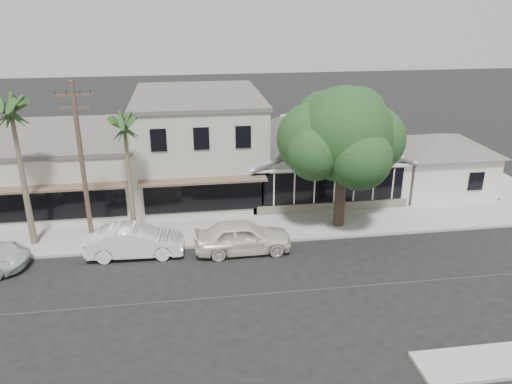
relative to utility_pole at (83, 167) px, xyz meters
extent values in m
plane|color=black|center=(9.00, -5.20, -4.79)|extent=(140.00, 140.00, 0.00)
cube|color=#9E9991|center=(1.00, 1.55, -4.71)|extent=(90.00, 3.50, 0.15)
cube|color=white|center=(14.00, 7.30, -3.29)|extent=(10.00, 8.00, 3.00)
cube|color=black|center=(14.00, 3.24, -3.04)|extent=(8.80, 0.10, 2.00)
cube|color=#60564C|center=(14.00, 3.25, -4.44)|extent=(9.60, 0.18, 0.70)
cube|color=white|center=(22.20, 6.30, -3.29)|extent=(6.00, 6.00, 3.00)
cube|color=beige|center=(6.00, 8.30, -1.54)|extent=(8.00, 10.00, 6.50)
cube|color=#B2ACA0|center=(-3.00, 8.30, -2.69)|extent=(10.00, 10.00, 4.20)
cylinder|color=brown|center=(0.00, 0.00, -0.29)|extent=(0.24, 0.24, 9.00)
cube|color=brown|center=(0.00, 0.00, 3.51)|extent=(1.80, 0.12, 0.12)
cube|color=brown|center=(0.00, 0.00, 2.91)|extent=(1.40, 0.12, 0.12)
imported|color=silver|center=(7.82, -1.01, -3.93)|extent=(5.09, 2.09, 1.73)
imported|color=white|center=(2.24, -0.62, -3.97)|extent=(5.01, 1.88, 1.63)
cylinder|color=#403026|center=(13.72, 1.19, -3.16)|extent=(0.61, 0.61, 3.25)
sphere|color=#143215|center=(13.72, 1.19, 0.80)|extent=(5.29, 5.29, 5.29)
sphere|color=#143215|center=(15.55, 1.80, 0.29)|extent=(3.86, 3.86, 3.86)
sphere|color=#143215|center=(12.10, 1.60, 0.50)|extent=(4.07, 4.07, 4.07)
sphere|color=#143215|center=(14.13, -0.33, -0.11)|extent=(3.46, 3.46, 3.46)
sphere|color=#143215|center=(13.11, 2.82, 1.11)|extent=(3.66, 3.66, 3.66)
sphere|color=#143215|center=(14.94, 2.61, 1.51)|extent=(3.25, 3.25, 3.25)
sphere|color=#143215|center=(11.89, 0.38, 0.09)|extent=(3.05, 3.05, 3.05)
cone|color=#726651|center=(2.05, 1.25, -1.67)|extent=(0.33, 0.33, 6.24)
cone|color=#726651|center=(-3.29, 1.26, -1.18)|extent=(0.37, 0.37, 7.22)
camera|label=1|loc=(5.12, -24.38, 7.80)|focal=35.00mm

